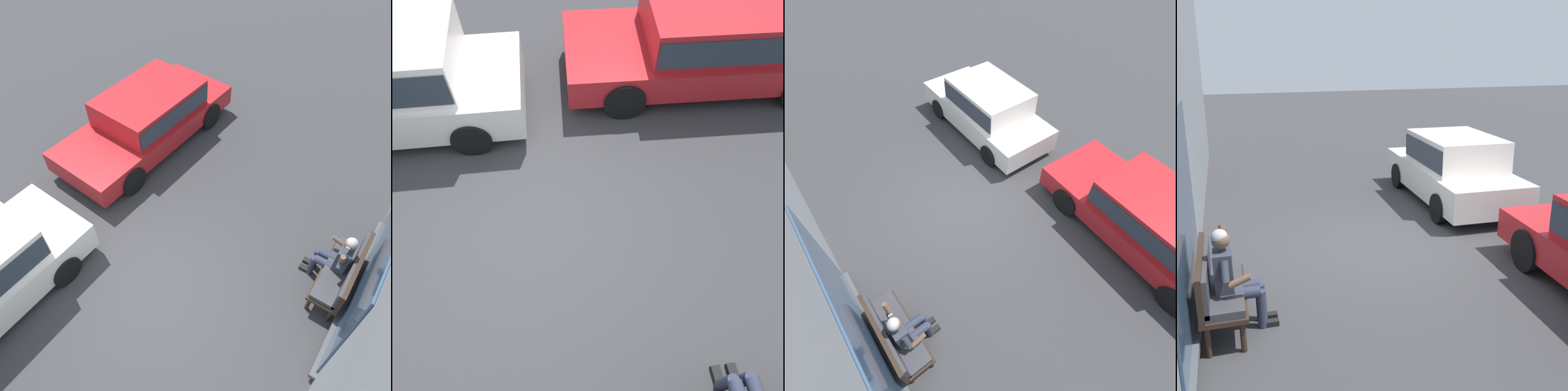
{
  "view_description": "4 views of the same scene",
  "coord_description": "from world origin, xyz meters",
  "views": [
    {
      "loc": [
        2.28,
        2.6,
        6.55
      ],
      "look_at": [
        -1.67,
        -0.08,
        0.96
      ],
      "focal_mm": 35.0,
      "sensor_mm": 36.0,
      "label": 1
    },
    {
      "loc": [
        -0.47,
        2.6,
        4.67
      ],
      "look_at": [
        -0.8,
        0.27,
        0.91
      ],
      "focal_mm": 35.0,
      "sensor_mm": 36.0,
      "label": 2
    },
    {
      "loc": [
        -4.0,
        2.6,
        6.08
      ],
      "look_at": [
        -0.78,
        0.11,
        1.11
      ],
      "focal_mm": 28.0,
      "sensor_mm": 36.0,
      "label": 3
    },
    {
      "loc": [
        -7.8,
        2.6,
        3.44
      ],
      "look_at": [
        -0.84,
        0.5,
        1.2
      ],
      "focal_mm": 45.0,
      "sensor_mm": 36.0,
      "label": 4
    }
  ],
  "objects": [
    {
      "name": "parked_car_near",
      "position": [
        -3.27,
        -2.59,
        0.77
      ],
      "size": [
        4.79,
        2.18,
        1.39
      ],
      "color": "red",
      "rests_on": "ground_plane"
    },
    {
      "name": "ground_plane",
      "position": [
        0.0,
        0.0,
        0.0
      ],
      "size": [
        60.0,
        60.0,
        0.0
      ],
      "primitive_type": "plane",
      "color": "#38383A"
    }
  ]
}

